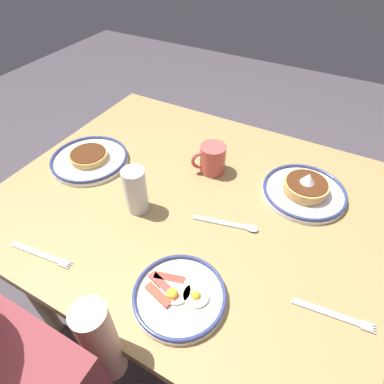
{
  "coord_description": "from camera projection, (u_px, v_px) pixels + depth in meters",
  "views": [
    {
      "loc": [
        -0.35,
        0.64,
        1.44
      ],
      "look_at": [
        -0.01,
        0.01,
        0.76
      ],
      "focal_mm": 30.0,
      "sensor_mm": 36.0,
      "label": 1
    }
  ],
  "objects": [
    {
      "name": "drinking_glass",
      "position": [
        136.0,
        192.0,
        0.93
      ],
      "size": [
        0.07,
        0.07,
        0.15
      ],
      "color": "silver",
      "rests_on": "dining_table"
    },
    {
      "name": "fork_far",
      "position": [
        41.0,
        255.0,
        0.85
      ],
      "size": [
        0.19,
        0.04,
        0.01
      ],
      "color": "silver",
      "rests_on": "dining_table"
    },
    {
      "name": "plate_near_main",
      "position": [
        305.0,
        190.0,
        1.0
      ],
      "size": [
        0.26,
        0.26,
        0.09
      ],
      "color": "silver",
      "rests_on": "dining_table"
    },
    {
      "name": "ground_plane",
      "position": [
        192.0,
        307.0,
        1.52
      ],
      "size": [
        6.0,
        6.0,
        0.0
      ],
      "primitive_type": "plane",
      "color": "#433C43"
    },
    {
      "name": "plate_center_pancakes",
      "position": [
        89.0,
        159.0,
        1.13
      ],
      "size": [
        0.27,
        0.27,
        0.04
      ],
      "color": "white",
      "rests_on": "dining_table"
    },
    {
      "name": "dining_table",
      "position": [
        192.0,
        214.0,
        1.07
      ],
      "size": [
        1.17,
        0.96,
        0.73
      ],
      "color": "olive",
      "rests_on": "ground_plane"
    },
    {
      "name": "fork_near",
      "position": [
        333.0,
        315.0,
        0.73
      ],
      "size": [
        0.18,
        0.04,
        0.01
      ],
      "color": "silver",
      "rests_on": "dining_table"
    },
    {
      "name": "plate_far_companion",
      "position": [
        179.0,
        295.0,
        0.75
      ],
      "size": [
        0.22,
        0.22,
        0.04
      ],
      "color": "silver",
      "rests_on": "dining_table"
    },
    {
      "name": "tea_spoon",
      "position": [
        235.0,
        225.0,
        0.92
      ],
      "size": [
        0.19,
        0.06,
        0.01
      ],
      "color": "silver",
      "rests_on": "dining_table"
    },
    {
      "name": "coffee_mug",
      "position": [
        213.0,
        159.0,
        1.07
      ],
      "size": [
        0.11,
        0.1,
        0.1
      ],
      "color": "#BF4C47",
      "rests_on": "dining_table"
    }
  ]
}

